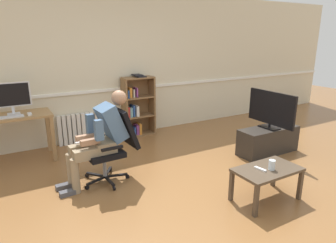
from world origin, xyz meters
TOP-DOWN VIEW (x-y plane):
  - ground_plane at (0.00, 0.00)m, footprint 18.00×18.00m
  - back_wall at (0.00, 2.65)m, footprint 12.00×0.13m
  - computer_desk at (-1.83, 2.15)m, footprint 1.14×0.57m
  - imac_monitor at (-1.78, 2.23)m, footprint 0.55×0.14m
  - keyboard at (-1.84, 2.01)m, footprint 0.36×0.12m
  - computer_mouse at (-1.58, 2.03)m, footprint 0.06×0.10m
  - bookshelf at (0.36, 2.44)m, footprint 0.61×0.29m
  - radiator at (-0.76, 2.54)m, footprint 0.74×0.08m
  - office_chair at (-0.69, 0.85)m, footprint 0.77×0.62m
  - person_seated at (-0.87, 0.84)m, footprint 0.99×0.40m
  - tv_stand at (1.87, 0.47)m, footprint 1.08×0.38m
  - tv_screen at (1.87, 0.47)m, footprint 0.20×0.92m
  - coffee_table at (0.68, -0.57)m, footprint 0.79×0.45m
  - drinking_glass at (0.69, -0.62)m, footprint 0.08×0.08m
  - spare_remote at (0.58, -0.55)m, footprint 0.06×0.15m

SIDE VIEW (x-z plane):
  - ground_plane at x=0.00m, z-range 0.00..0.00m
  - tv_stand at x=1.87m, z-range 0.00..0.44m
  - radiator at x=-0.76m, z-range 0.00..0.55m
  - coffee_table at x=0.68m, z-range 0.15..0.55m
  - spare_remote at x=0.58m, z-range 0.41..0.43m
  - drinking_glass at x=0.69m, z-range 0.41..0.53m
  - office_chair at x=-0.69m, z-range 0.03..1.02m
  - bookshelf at x=0.36m, z-range -0.05..1.15m
  - computer_desk at x=-1.83m, z-range 0.26..1.01m
  - person_seated at x=-0.87m, z-range 0.04..1.27m
  - tv_screen at x=1.87m, z-range 0.45..1.06m
  - keyboard at x=-1.84m, z-range 0.76..0.78m
  - computer_mouse at x=-1.58m, z-range 0.76..0.79m
  - imac_monitor at x=-1.78m, z-range 0.79..1.27m
  - back_wall at x=0.00m, z-range 0.00..2.70m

